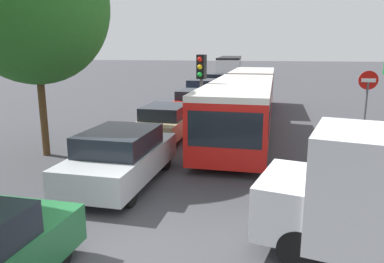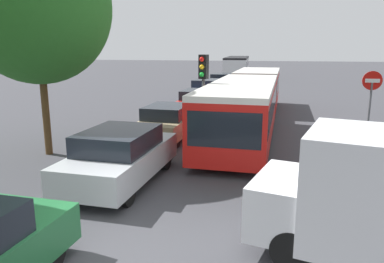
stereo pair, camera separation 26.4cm
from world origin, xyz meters
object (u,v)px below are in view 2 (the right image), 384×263
object	(u,v)px
city_bus_rear	(237,66)
queued_car_red	(197,102)
queued_car_silver	(121,156)
no_entry_sign	(371,97)
tree_left_mid	(37,10)
queued_car_tan	(168,122)
queued_car_black	(223,82)
queued_car_blue	(207,90)
traffic_light	(203,79)
articulated_bus	(250,97)

from	to	relation	value
city_bus_rear	queued_car_red	distance (m)	26.85
queued_car_silver	queued_car_red	world-z (taller)	queued_car_silver
no_entry_sign	tree_left_mid	distance (m)	12.07
city_bus_rear	queued_car_red	xyz separation A→B (m)	(0.15, -26.83, -0.75)
queued_car_tan	queued_car_black	distance (m)	17.30
queued_car_black	no_entry_sign	distance (m)	18.51
queued_car_blue	queued_car_silver	bearing A→B (deg)	-175.57
tree_left_mid	no_entry_sign	bearing A→B (deg)	17.17
queued_car_red	tree_left_mid	distance (m)	10.50
city_bus_rear	queued_car_black	bearing A→B (deg)	178.61
queued_car_silver	queued_car_blue	size ratio (longest dim) A/B	1.02
queued_car_red	queued_car_blue	bearing A→B (deg)	7.05
queued_car_black	queued_car_red	bearing A→B (deg)	-176.96
queued_car_red	tree_left_mid	bearing A→B (deg)	161.26
city_bus_rear	queued_car_blue	bearing A→B (deg)	177.39
queued_car_blue	no_entry_sign	world-z (taller)	no_entry_sign
queued_car_silver	traffic_light	distance (m)	5.28
no_entry_sign	queued_car_silver	bearing A→B (deg)	-53.37
queued_car_silver	queued_car_tan	xyz separation A→B (m)	(-0.08, 5.19, -0.06)
traffic_light	tree_left_mid	size ratio (longest dim) A/B	0.45
articulated_bus	queued_car_red	size ratio (longest dim) A/B	3.96
queued_car_black	tree_left_mid	xyz separation A→B (m)	(-3.60, -20.31, 4.09)
queued_car_silver	tree_left_mid	size ratio (longest dim) A/B	0.59
articulated_bus	traffic_light	bearing A→B (deg)	-19.98
articulated_bus	traffic_light	distance (m)	4.33
articulated_bus	no_entry_sign	size ratio (longest dim) A/B	5.63
traffic_light	city_bus_rear	bearing A→B (deg)	-159.75
city_bus_rear	queued_car_black	xyz separation A→B (m)	(0.16, -15.48, -0.68)
no_entry_sign	tree_left_mid	world-z (taller)	tree_left_mid
queued_car_red	queued_car_black	xyz separation A→B (m)	(0.01, 11.36, 0.07)
articulated_bus	queued_car_red	world-z (taller)	articulated_bus
tree_left_mid	queued_car_black	bearing A→B (deg)	79.96
queued_car_silver	queued_car_black	world-z (taller)	queued_car_silver
queued_car_blue	no_entry_sign	size ratio (longest dim) A/B	1.54
queued_car_red	queued_car_black	distance (m)	11.36
queued_car_red	traffic_light	distance (m)	6.77
city_bus_rear	queued_car_blue	distance (m)	21.31
queued_car_silver	traffic_light	size ratio (longest dim) A/B	1.31
city_bus_rear	queued_car_blue	world-z (taller)	city_bus_rear
queued_car_red	no_entry_sign	world-z (taller)	no_entry_sign
queued_car_tan	queued_car_red	world-z (taller)	queued_car_tan
tree_left_mid	traffic_light	bearing A→B (deg)	27.22
queued_car_blue	queued_car_black	bearing A→B (deg)	-0.77
queued_car_blue	queued_car_red	bearing A→B (deg)	-172.95
queued_car_silver	no_entry_sign	bearing A→B (deg)	-50.27
queued_car_black	no_entry_sign	bearing A→B (deg)	-152.70
queued_car_silver	queued_car_red	xyz separation A→B (m)	(-0.00, 11.14, -0.08)
traffic_light	no_entry_sign	size ratio (longest dim) A/B	1.21
queued_car_tan	tree_left_mid	world-z (taller)	tree_left_mid
queued_car_silver	queued_car_blue	bearing A→B (deg)	4.43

